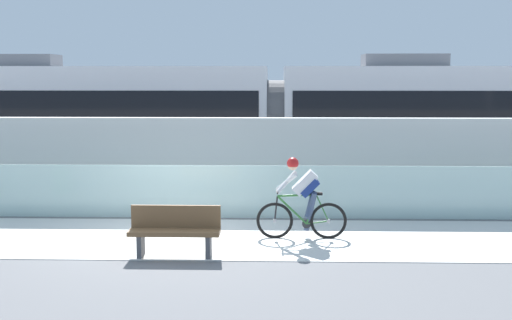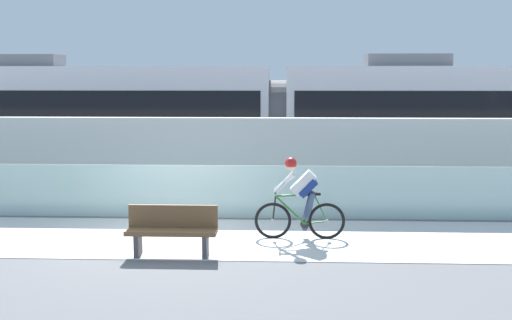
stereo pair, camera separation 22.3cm
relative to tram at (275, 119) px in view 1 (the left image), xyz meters
name	(u,v)px [view 1 (the left image)]	position (x,y,z in m)	size (l,w,h in m)	color
ground_plane	(169,238)	(-2.09, -6.85, -1.89)	(200.00, 200.00, 0.00)	slate
bike_path_deck	(169,237)	(-2.09, -6.85, -1.89)	(32.00, 3.20, 0.01)	silver
glass_parapet	(182,191)	(-2.09, -5.00, -1.30)	(32.00, 0.05, 1.19)	silver
concrete_barrier_wall	(192,160)	(-2.09, -3.20, -0.82)	(32.00, 0.36, 2.14)	silver
tram_rail_near	(203,185)	(-2.09, -0.72, -1.89)	(32.00, 0.08, 0.01)	#595654
tram_rail_far	(208,178)	(-2.09, 0.72, -1.89)	(32.00, 0.08, 0.01)	#595654
tram	(275,119)	(0.00, 0.00, 0.00)	(22.56, 2.54, 3.81)	silver
cyclist_on_bike	(302,200)	(0.53, -6.85, -1.11)	(1.77, 0.58, 1.61)	black
bench	(175,230)	(-1.77, -8.14, -1.41)	(1.60, 0.45, 0.89)	brown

